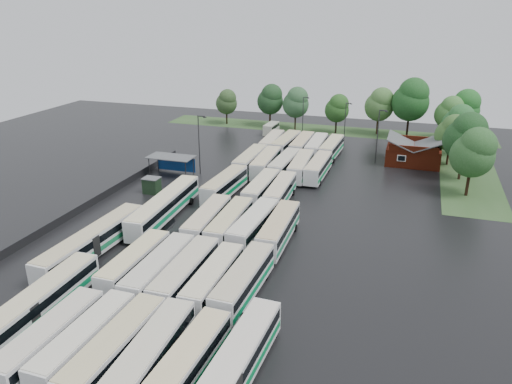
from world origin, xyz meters
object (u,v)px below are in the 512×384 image
(brick_building, at_px, (413,154))
(artic_bus_east, at_px, (228,379))
(minibus, at_px, (271,128))
(artic_bus_west_a, at_px, (31,309))

(brick_building, xyz_separation_m, artic_bus_east, (-11.77, -69.02, 0.08))
(artic_bus_east, xyz_separation_m, minibus, (-20.97, 82.62, -0.50))
(minibus, bearing_deg, artic_bus_east, -73.47)
(artic_bus_west_a, distance_m, artic_bus_east, 21.50)
(brick_building, bearing_deg, artic_bus_east, -99.67)
(brick_building, relative_size, artic_bus_west_a, 0.55)
(artic_bus_west_a, relative_size, minibus, 3.05)
(artic_bus_east, distance_m, minibus, 85.25)
(artic_bus_west_a, distance_m, minibus, 79.57)
(artic_bus_east, bearing_deg, artic_bus_west_a, 173.78)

